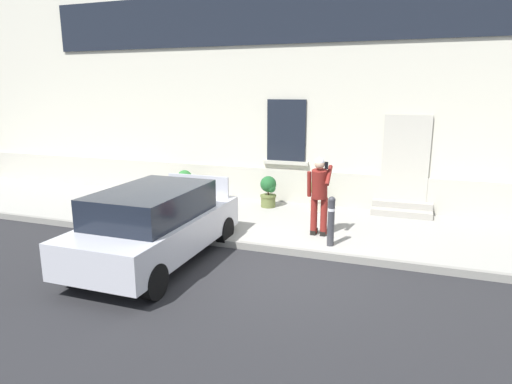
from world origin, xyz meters
TOP-DOWN VIEW (x-y plane):
  - ground_plane at (0.00, 0.00)m, footprint 80.00×80.00m
  - sidewalk at (0.00, 2.80)m, footprint 24.00×3.60m
  - curb_edge at (0.00, 0.94)m, footprint 24.00×0.12m
  - building_facade at (0.01, 5.29)m, footprint 24.00×1.52m
  - entrance_stoop at (2.28, 4.33)m, footprint 1.50×0.64m
  - hatchback_car_silver at (-2.10, -0.32)m, footprint 1.80×4.07m
  - bollard_near_person at (0.97, 1.35)m, footprint 0.15×0.15m
  - person_on_phone at (0.59, 1.91)m, footprint 0.51×0.49m
  - planter_terracotta at (-3.82, 3.95)m, footprint 0.44×0.44m
  - planter_olive at (-1.21, 3.88)m, footprint 0.44×0.44m
  - planter_cream at (0.15, 3.94)m, footprint 0.44×0.44m

SIDE VIEW (x-z plane):
  - ground_plane at x=0.00m, z-range 0.00..0.00m
  - sidewalk at x=0.00m, z-range 0.00..0.15m
  - curb_edge at x=0.00m, z-range 0.00..0.15m
  - entrance_stoop at x=2.28m, z-range 0.12..0.44m
  - planter_terracotta at x=-3.82m, z-range 0.18..1.04m
  - planter_olive at x=-1.21m, z-range 0.18..1.04m
  - planter_cream at x=0.15m, z-range 0.18..1.04m
  - bollard_near_person at x=0.97m, z-range 0.19..1.24m
  - hatchback_car_silver at x=-2.10m, z-range 0.04..1.54m
  - person_on_phone at x=0.59m, z-range 0.28..2.02m
  - building_facade at x=0.01m, z-range -0.02..7.48m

